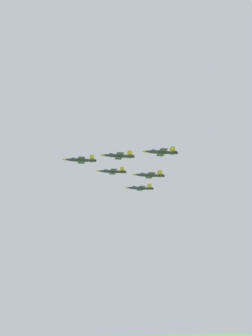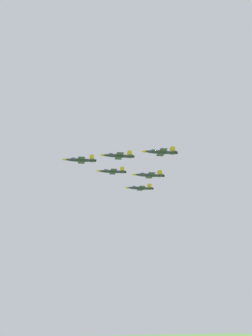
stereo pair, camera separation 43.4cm
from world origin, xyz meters
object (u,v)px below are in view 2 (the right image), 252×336
at_px(jet_right_wingman, 112,171).
at_px(jet_slot_rear, 149,175).
at_px(jet_lead, 80,160).
at_px(jet_right_outer, 140,188).
at_px(jet_left_outer, 160,152).
at_px(jet_left_wingman, 118,156).

height_order(jet_right_wingman, jet_slot_rear, jet_right_wingman).
height_order(jet_lead, jet_slot_rear, jet_lead).
height_order(jet_right_wingman, jet_right_outer, jet_right_wingman).
xyz_separation_m(jet_lead, jet_left_outer, (25.74, -42.02, -5.28)).
height_order(jet_lead, jet_left_wingman, jet_lead).
bearing_deg(jet_slot_rear, jet_lead, -0.61).
distance_m(jet_left_wingman, jet_right_outer, 51.53).
bearing_deg(jet_right_outer, jet_slot_rear, 89.22).
xyz_separation_m(jet_left_outer, jet_right_outer, (19.88, 60.66, -0.32)).
bearing_deg(jet_lead, jet_right_wingman, -138.72).
xyz_separation_m(jet_lead, jet_right_wingman, (22.81, 9.32, -0.68)).
relative_size(jet_left_outer, jet_right_outer, 0.99).
bearing_deg(jet_lead, jet_left_outer, 140.55).
bearing_deg(jet_right_wingman, jet_slot_rear, 139.60).
height_order(jet_lead, jet_right_wingman, jet_lead).
xyz_separation_m(jet_right_outer, jet_slot_rear, (-9.94, -30.33, -1.48)).
height_order(jet_right_wingman, jet_left_outer, jet_right_wingman).
bearing_deg(jet_right_outer, jet_right_wingman, 39.59).
relative_size(jet_right_wingman, jet_left_outer, 1.00).
distance_m(jet_right_wingman, jet_slot_rear, 25.46).
bearing_deg(jet_right_wingman, jet_left_wingman, 89.97).
distance_m(jet_left_outer, jet_slot_rear, 31.97).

